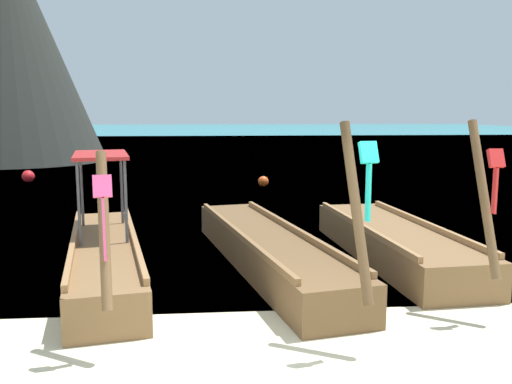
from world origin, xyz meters
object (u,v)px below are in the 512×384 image
karst_rock (6,48)px  mooring_buoy_near (263,181)px  longtail_boat_turquoise_ribbon (267,250)px  longtail_boat_red_ribbon (393,242)px  longtail_boat_pink_ribbon (105,256)px  mooring_buoy_far (28,176)px

karst_rock → mooring_buoy_near: karst_rock is taller
longtail_boat_turquoise_ribbon → longtail_boat_red_ribbon: (2.41, 0.34, 0.00)m
mooring_buoy_near → longtail_boat_pink_ribbon: bearing=-109.0°
longtail_boat_pink_ribbon → mooring_buoy_near: longtail_boat_pink_ribbon is taller
mooring_buoy_far → mooring_buoy_near: bearing=-12.5°
longtail_boat_pink_ribbon → mooring_buoy_far: bearing=112.6°
mooring_buoy_near → longtail_boat_red_ribbon: bearing=-81.9°
longtail_boat_turquoise_ribbon → longtail_boat_pink_ribbon: bearing=-173.1°
karst_rock → mooring_buoy_far: bearing=-68.2°
longtail_boat_pink_ribbon → karst_rock: size_ratio=0.48×
longtail_boat_pink_ribbon → longtail_boat_turquoise_ribbon: size_ratio=0.88×
longtail_boat_pink_ribbon → karst_rock: (-9.33, 22.82, 5.90)m
karst_rock → longtail_boat_red_ribbon: bearing=-56.8°
longtail_boat_pink_ribbon → longtail_boat_turquoise_ribbon: (2.77, 0.34, -0.05)m
longtail_boat_turquoise_ribbon → karst_rock: karst_rock is taller
longtail_boat_turquoise_ribbon → mooring_buoy_far: size_ratio=14.42×
longtail_boat_turquoise_ribbon → karst_rock: bearing=118.3°
karst_rock → mooring_buoy_far: size_ratio=26.64×
longtail_boat_red_ribbon → mooring_buoy_near: size_ratio=15.11×
longtail_boat_turquoise_ribbon → longtail_boat_red_ribbon: bearing=8.0°
mooring_buoy_far → longtail_boat_pink_ribbon: bearing=-67.4°
longtail_boat_red_ribbon → longtail_boat_turquoise_ribbon: bearing=-172.0°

